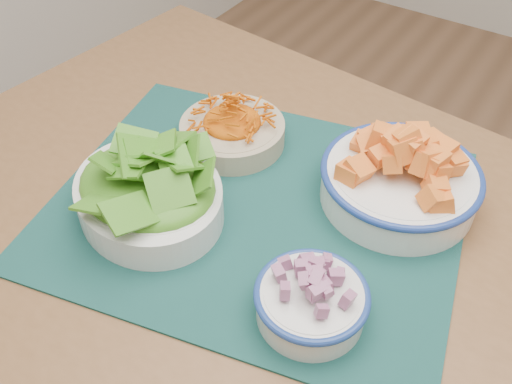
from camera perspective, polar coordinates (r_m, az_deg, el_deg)
table at (r=0.85m, az=3.55°, el=-10.15°), size 1.40×1.01×0.75m
placemat at (r=0.84m, az=0.00°, el=-1.57°), size 0.68×0.60×0.00m
carrot_bowl at (r=0.93m, az=-2.39°, el=6.51°), size 0.20×0.20×0.07m
squash_bowl at (r=0.84m, az=14.41°, el=2.09°), size 0.26×0.26×0.12m
lettuce_bowl at (r=0.82m, az=-10.78°, el=0.44°), size 0.29×0.27×0.10m
onion_bowl at (r=0.69m, az=5.58°, el=-10.46°), size 0.15×0.15×0.07m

